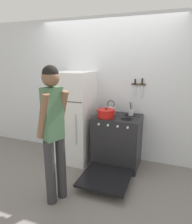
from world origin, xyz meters
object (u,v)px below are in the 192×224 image
Objects in this scene: dutch_oven_pot at (106,113)px; tea_kettle at (111,110)px; stove_range at (117,142)px; refrigerator at (75,117)px; person at (53,128)px; utensil_jar at (131,112)px.

tea_kettle reaches higher than dutch_oven_pot.
stove_range is at bearing 25.56° from dutch_oven_pot.
refrigerator reaches higher than tea_kettle.
person is (-0.33, -1.07, 0.05)m from dutch_oven_pot.
stove_range is 0.55m from dutch_oven_pot.
stove_range is 1.38m from person.
utensil_jar is 0.14× the size of person.
person reaches higher than tea_kettle.
stove_range is at bearing -0.69° from person.
refrigerator is 1.01m from utensil_jar.
tea_kettle is at bearing 135.15° from stove_range.
tea_kettle is at bearing 86.84° from dutch_oven_pot.
refrigerator is 1.22× the size of stove_range.
dutch_oven_pot is (0.61, -0.08, 0.15)m from refrigerator.
tea_kettle is 1.00× the size of utensil_jar.
utensil_jar is at bearing 9.76° from refrigerator.
refrigerator is at bearing 172.47° from dutch_oven_pot.
dutch_oven_pot is 0.19× the size of person.
stove_range is 0.57m from tea_kettle.
utensil_jar reaches higher than stove_range.
tea_kettle is (-0.16, 0.16, 0.52)m from stove_range.
dutch_oven_pot is 0.24m from tea_kettle.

